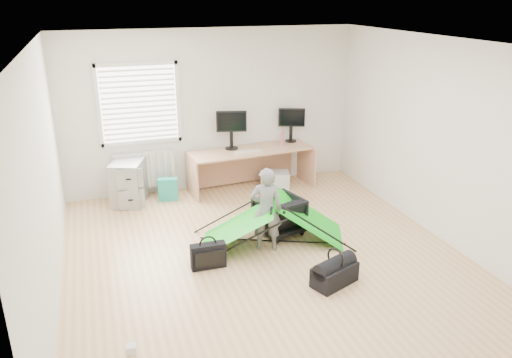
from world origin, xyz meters
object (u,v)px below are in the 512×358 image
object	(u,v)px
desk	(251,169)
thermos	(282,138)
office_chair	(279,215)
person	(266,210)
filing_cabinet	(129,182)
monitor_right	(291,129)
monitor_left	(231,135)
laptop_bag	(208,256)
storage_crate	(275,179)
duffel_bag	(334,275)
kite	(272,221)

from	to	relation	value
desk	thermos	world-z (taller)	thermos
desk	office_chair	xyz separation A→B (m)	(-0.15, -1.74, -0.09)
desk	thermos	bearing A→B (deg)	2.41
person	filing_cabinet	bearing A→B (deg)	-35.37
filing_cabinet	monitor_right	bearing A→B (deg)	24.76
monitor_left	monitor_right	bearing A→B (deg)	19.10
person	laptop_bag	size ratio (longest dim) A/B	2.63
storage_crate	duffel_bag	world-z (taller)	storage_crate
desk	filing_cabinet	size ratio (longest dim) A/B	2.95
laptop_bag	duffel_bag	world-z (taller)	laptop_bag
desk	office_chair	world-z (taller)	desk
person	office_chair	bearing A→B (deg)	-111.85
laptop_bag	office_chair	bearing A→B (deg)	29.09
filing_cabinet	storage_crate	xyz separation A→B (m)	(2.48, -0.07, -0.22)
filing_cabinet	duffel_bag	bearing A→B (deg)	-36.88
monitor_right	office_chair	xyz separation A→B (m)	(-0.97, -1.98, -0.67)
monitor_left	monitor_right	xyz separation A→B (m)	(1.13, 0.10, -0.02)
desk	monitor_right	size ratio (longest dim) A/B	4.54
filing_cabinet	duffel_bag	size ratio (longest dim) A/B	1.28
thermos	office_chair	distance (m)	2.04
monitor_right	laptop_bag	size ratio (longest dim) A/B	1.07
storage_crate	laptop_bag	world-z (taller)	laptop_bag
duffel_bag	storage_crate	bearing A→B (deg)	60.48
thermos	laptop_bag	distance (m)	3.17
thermos	person	xyz separation A→B (m)	(-1.07, -2.21, -0.27)
monitor_left	kite	xyz separation A→B (m)	(-0.03, -2.11, -0.65)
monitor_left	laptop_bag	distance (m)	2.81
laptop_bag	monitor_right	bearing A→B (deg)	51.59
duffel_bag	kite	bearing A→B (deg)	83.24
filing_cabinet	office_chair	distance (m)	2.60
office_chair	person	world-z (taller)	person
kite	laptop_bag	xyz separation A→B (m)	(-0.99, -0.39, -0.15)
office_chair	kite	xyz separation A→B (m)	(-0.18, -0.23, 0.04)
thermos	kite	bearing A→B (deg)	-114.24
office_chair	person	bearing A→B (deg)	33.92
desk	person	xyz separation A→B (m)	(-0.48, -2.13, 0.21)
laptop_bag	duffel_bag	size ratio (longest dim) A/B	0.78
monitor_left	office_chair	world-z (taller)	monitor_left
kite	person	bearing A→B (deg)	-109.54
filing_cabinet	thermos	bearing A→B (deg)	21.65
filing_cabinet	office_chair	world-z (taller)	filing_cabinet
monitor_right	storage_crate	size ratio (longest dim) A/B	0.94
office_chair	kite	world-z (taller)	kite
desk	thermos	distance (m)	0.77
monitor_left	desk	bearing A→B (deg)	-10.21
monitor_right	person	bearing A→B (deg)	-97.31
person	monitor_right	bearing A→B (deg)	-100.37
monitor_left	duffel_bag	xyz separation A→B (m)	(0.30, -3.33, -0.84)
person	desk	bearing A→B (deg)	-84.30
monitor_right	kite	size ratio (longest dim) A/B	0.23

